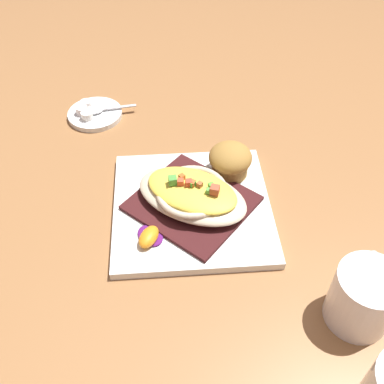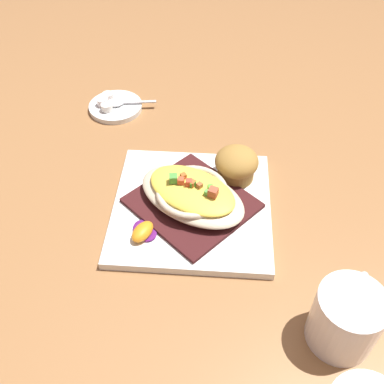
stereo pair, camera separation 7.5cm
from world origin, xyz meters
TOP-DOWN VIEW (x-y plane):
  - ground_plane at (0.00, 0.00)m, footprint 2.60×2.60m
  - square_plate at (0.00, 0.00)m, footprint 0.32×0.32m
  - folded_napkin at (0.00, 0.00)m, footprint 0.24×0.24m
  - gratin_dish at (0.00, 0.00)m, footprint 0.17×0.22m
  - muffin at (-0.09, 0.05)m, footprint 0.08×0.08m
  - orange_garnish at (0.09, -0.05)m, footprint 0.06×0.06m
  - coffee_mug at (0.16, 0.26)m, footprint 0.12×0.09m
  - creamer_saucer at (-0.23, -0.25)m, footprint 0.11×0.11m
  - spoon at (-0.24, -0.24)m, footprint 0.05×0.11m
  - creamer_cup_0 at (-0.25, -0.27)m, footprint 0.02×0.02m
  - creamer_cup_1 at (-0.22, -0.27)m, footprint 0.02×0.02m
  - creamer_cup_2 at (-0.21, -0.25)m, footprint 0.02×0.02m

SIDE VIEW (x-z plane):
  - ground_plane at x=0.00m, z-range 0.00..0.00m
  - creamer_saucer at x=-0.23m, z-range 0.00..0.01m
  - square_plate at x=0.00m, z-range 0.00..0.01m
  - spoon at x=-0.24m, z-range 0.01..0.02m
  - folded_napkin at x=0.00m, z-range 0.01..0.02m
  - creamer_cup_0 at x=-0.25m, z-range 0.01..0.03m
  - creamer_cup_1 at x=-0.22m, z-range 0.01..0.03m
  - creamer_cup_2 at x=-0.21m, z-range 0.01..0.03m
  - orange_garnish at x=0.09m, z-range 0.01..0.03m
  - coffee_mug at x=0.16m, z-range -0.01..0.09m
  - gratin_dish at x=0.00m, z-range 0.02..0.07m
  - muffin at x=-0.09m, z-range 0.02..0.08m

